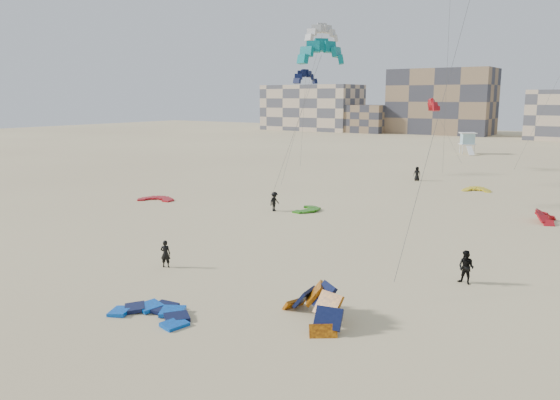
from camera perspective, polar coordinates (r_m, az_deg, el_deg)
The scene contains 19 objects.
ground at distance 30.33m, azimuth -9.29°, elevation -9.11°, with size 320.00×320.00×0.00m, color beige.
kite_ground_blue at distance 27.04m, azimuth -13.18°, elevation -11.77°, with size 3.79×3.95×0.54m, color #0061F9, non-canonical shape.
kite_ground_orange at distance 25.99m, azimuth 3.45°, elevation -12.44°, with size 4.16×3.12×2.73m, color orange, non-canonical shape.
kite_ground_red at distance 56.38m, azimuth -12.79°, elevation -0.01°, with size 3.30×3.49×0.43m, color #AE111A, non-canonical shape.
kite_ground_green at distance 50.02m, azimuth 2.82°, elevation -1.10°, with size 2.99×3.17×0.41m, color #308D13, non-canonical shape.
kite_ground_red_far at distance 50.39m, azimuth 26.03°, elevation -2.10°, with size 2.85×2.59×1.56m, color #AE111A, non-canonical shape.
kite_ground_yellow at distance 64.09m, azimuth 19.85°, elevation 0.88°, with size 2.82×2.91×0.73m, color yellow, non-canonical shape.
kitesurfer_main at distance 34.01m, azimuth -11.88°, elevation -5.52°, with size 0.62×0.41×1.69m, color black.
kitesurfer_b at distance 32.07m, azimuth 18.87°, elevation -6.68°, with size 0.92×0.72×1.89m, color black.
kitesurfer_c at distance 49.56m, azimuth -0.58°, elevation -0.15°, with size 1.14×0.66×1.77m, color black.
kitesurfer_e at distance 69.83m, azimuth 14.12°, elevation 2.68°, with size 0.86×0.56×1.76m, color black.
kite_fly_teal_a at distance 52.92m, azimuth 4.38°, elevation 14.92°, with size 6.02×8.37×14.65m.
kite_fly_grey at distance 66.29m, azimuth 4.44°, elevation 16.86°, with size 5.32×11.95×17.74m.
kite_fly_navy at distance 74.40m, azimuth 2.70°, elevation 12.59°, with size 4.43×4.44×12.91m.
kite_fly_red at distance 81.81m, azimuth 15.73°, elevation 9.44°, with size 6.60×4.60×9.33m.
lifeguard_tower_far at distance 106.06m, azimuth 18.98°, elevation 5.62°, with size 3.72×5.81×3.87m.
condo_west_a at distance 175.36m, azimuth 3.36°, elevation 9.61°, with size 30.00×15.00×14.00m, color beige.
condo_west_b at distance 162.42m, azimuth 16.52°, elevation 9.82°, with size 28.00×14.00×18.00m, color #876C51.
condo_fill_left at distance 164.29m, azimuth 9.05°, elevation 8.38°, with size 12.00×10.00×8.00m, color #876C51.
Camera 1 is at (19.79, -20.59, 10.19)m, focal length 35.00 mm.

